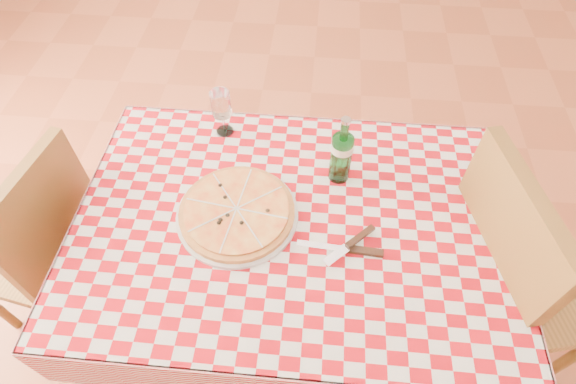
# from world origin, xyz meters

# --- Properties ---
(dining_table) EXTENTS (1.20, 0.80, 0.75)m
(dining_table) POSITION_xyz_m (0.00, 0.00, 0.66)
(dining_table) COLOR brown
(dining_table) RESTS_ON ground
(tablecloth) EXTENTS (1.30, 0.90, 0.01)m
(tablecloth) POSITION_xyz_m (0.00, 0.00, 0.75)
(tablecloth) COLOR #A60A14
(tablecloth) RESTS_ON dining_table
(chair_near) EXTENTS (0.55, 0.55, 1.02)m
(chair_near) POSITION_xyz_m (0.69, -0.02, 0.58)
(chair_near) COLOR brown
(chair_near) RESTS_ON ground
(chair_far) EXTENTS (0.47, 0.47, 0.90)m
(chair_far) POSITION_xyz_m (-0.88, -0.00, 0.52)
(chair_far) COLOR brown
(chair_far) RESTS_ON ground
(pizza_plate) EXTENTS (0.41, 0.41, 0.05)m
(pizza_plate) POSITION_xyz_m (-0.17, 0.00, 0.78)
(pizza_plate) COLOR #B97B3D
(pizza_plate) RESTS_ON tablecloth
(water_bottle) EXTENTS (0.07, 0.07, 0.25)m
(water_bottle) POSITION_xyz_m (0.13, 0.19, 0.88)
(water_bottle) COLOR #175E23
(water_bottle) RESTS_ON tablecloth
(wine_glass) EXTENTS (0.09, 0.09, 0.17)m
(wine_glass) POSITION_xyz_m (-0.27, 0.35, 0.84)
(wine_glass) COLOR white
(wine_glass) RESTS_ON tablecloth
(cutlery) EXTENTS (0.33, 0.30, 0.03)m
(cutlery) POSITION_xyz_m (0.16, -0.09, 0.77)
(cutlery) COLOR silver
(cutlery) RESTS_ON tablecloth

